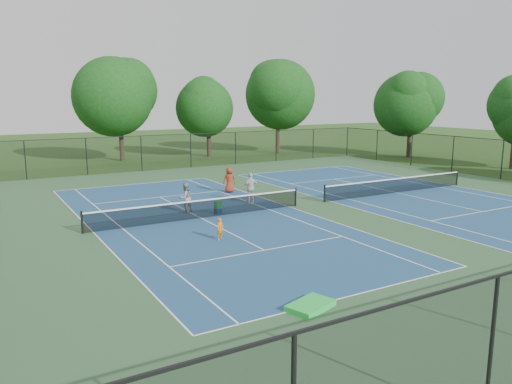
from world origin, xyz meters
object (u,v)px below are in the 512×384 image
tree_back_d (278,91)px  child_player (220,229)px  bystander_c (229,180)px  ball_hopper (218,205)px  tree_back_b (119,93)px  tree_side_e (411,101)px  tree_back_c (208,104)px  instructor (185,198)px  ball_crate (218,211)px  bystander_a (251,188)px

tree_back_d → child_player: (-20.87, -28.07, -6.33)m
bystander_c → ball_hopper: (-3.35, -5.23, -0.32)m
tree_back_b → tree_side_e: (27.00, -12.00, -0.79)m
tree_back_c → tree_back_d: (8.00, -1.00, 1.34)m
tree_back_d → instructor: 30.70m
child_player → ball_crate: size_ratio=2.82×
child_player → instructor: size_ratio=0.61×
child_player → ball_hopper: (2.05, 4.47, 0.02)m
tree_back_b → tree_back_c: tree_back_b is taller
bystander_a → instructor: bearing=4.6°
tree_back_d → ball_crate: (-18.82, -23.60, -6.67)m
child_player → instructor: (0.70, 5.72, 0.32)m
ball_hopper → bystander_c: bearing=57.3°
instructor → ball_crate: instructor is taller
tree_back_c → tree_side_e: 21.10m
tree_side_e → bystander_c: size_ratio=5.25×
tree_back_b → tree_back_d: (17.00, -2.00, 0.23)m
tree_back_c → bystander_c: size_ratio=4.97×
tree_back_b → bystander_a: 24.64m
tree_back_d → bystander_a: 27.72m
child_player → bystander_a: (5.01, 6.12, 0.42)m
bystander_a → ball_crate: 3.48m
tree_back_d → ball_crate: 30.92m
tree_side_e → tree_back_c: bearing=148.6°
child_player → bystander_a: 7.92m
tree_back_d → bystander_c: (-15.47, -18.37, -5.98)m
tree_side_e → instructor: size_ratio=5.40×
instructor → ball_hopper: bearing=125.1°
tree_side_e → bystander_c: 27.27m
bystander_a → ball_crate: (-2.96, -1.65, -0.76)m
tree_back_d → ball_crate: size_ratio=29.30×
tree_back_c → bystander_c: 21.28m
tree_back_b → bystander_a: tree_back_b is taller
tree_back_b → ball_crate: tree_back_b is taller
tree_side_e → instructor: bearing=-157.8°
tree_back_b → bystander_a: bearing=-87.3°
child_player → bystander_a: bystander_a is taller
tree_back_b → tree_back_d: tree_back_d is taller
instructor → bystander_a: bystander_a is taller
tree_back_c → ball_crate: bearing=-113.7°
tree_back_b → bystander_c: 21.23m
tree_back_c → child_player: tree_back_c is taller
tree_back_d → ball_crate: tree_back_d is taller
tree_side_e → bystander_a: bearing=-155.2°
ball_crate → instructor: bearing=137.1°
child_player → tree_back_b: bearing=60.0°
ball_crate → tree_back_c: bearing=66.3°
tree_back_d → instructor: tree_back_d is taller
tree_back_d → instructor: bearing=-132.1°
tree_side_e → ball_crate: (-28.82, -13.60, -5.65)m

